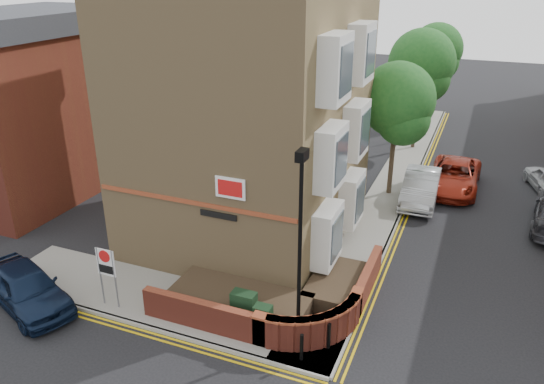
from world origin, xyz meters
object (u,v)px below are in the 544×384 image
Objects in this scene: lamppost at (300,250)px; utility_cabinet_large at (244,308)px; zone_sign at (106,267)px; silver_car_near at (421,187)px; navy_hatchback at (26,288)px.

lamppost is 3.24m from utility_cabinet_large.
silver_car_near is (8.60, 13.24, -0.87)m from zone_sign.
silver_car_near is (2.00, 12.54, -2.57)m from lamppost.
zone_sign is at bearing -170.31° from utility_cabinet_large.
lamppost is at bearing 6.07° from zone_sign.
zone_sign is at bearing -124.68° from silver_car_near.
silver_car_near reaches higher than navy_hatchback.
lamppost reaches higher than utility_cabinet_large.
lamppost is 1.42× the size of navy_hatchback.
navy_hatchback is (-7.43, -1.80, 0.03)m from utility_cabinet_large.
zone_sign reaches higher than navy_hatchback.
lamppost is 6.85m from zone_sign.
silver_car_near is at bearing 57.00° from zone_sign.
lamppost is at bearing -58.30° from navy_hatchback.
zone_sign is 0.50× the size of navy_hatchback.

